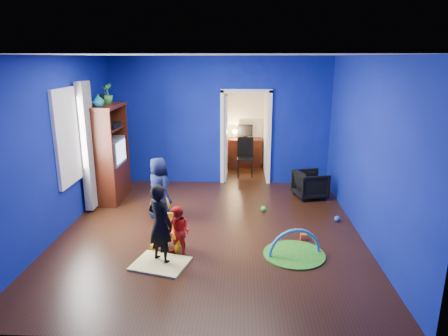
{
  "coord_description": "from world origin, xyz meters",
  "views": [
    {
      "loc": [
        0.52,
        -6.27,
        2.87
      ],
      "look_at": [
        0.21,
        0.4,
        1.01
      ],
      "focal_mm": 32.0,
      "sensor_mm": 36.0,
      "label": 1
    }
  ],
  "objects_px": {
    "child_navy": "(159,189)",
    "hopper_ball": "(160,204)",
    "toddler_red": "(179,232)",
    "child_black": "(160,224)",
    "tv_armoire": "(108,153)",
    "play_mat": "(294,254)",
    "folding_chair": "(245,158)",
    "armchair": "(310,184)",
    "vase": "(98,100)",
    "kid_chair": "(171,235)",
    "study_desk": "(245,152)",
    "crt_tv": "(110,151)"
  },
  "relations": [
    {
      "from": "child_navy",
      "to": "hopper_ball",
      "type": "height_order",
      "value": "child_navy"
    },
    {
      "from": "child_navy",
      "to": "toddler_red",
      "type": "bearing_deg",
      "value": 159.45
    },
    {
      "from": "child_black",
      "to": "tv_armoire",
      "type": "bearing_deg",
      "value": -24.5
    },
    {
      "from": "child_navy",
      "to": "play_mat",
      "type": "relative_size",
      "value": 1.26
    },
    {
      "from": "folding_chair",
      "to": "hopper_ball",
      "type": "bearing_deg",
      "value": -122.09
    },
    {
      "from": "armchair",
      "to": "vase",
      "type": "relative_size",
      "value": 2.67
    },
    {
      "from": "toddler_red",
      "to": "folding_chair",
      "type": "bearing_deg",
      "value": 101.99
    },
    {
      "from": "armchair",
      "to": "vase",
      "type": "xyz_separation_m",
      "value": [
        -4.17,
        -0.57,
        1.79
      ]
    },
    {
      "from": "vase",
      "to": "child_navy",
      "type": "bearing_deg",
      "value": -30.75
    },
    {
      "from": "armchair",
      "to": "folding_chair",
      "type": "xyz_separation_m",
      "value": [
        -1.37,
        1.52,
        0.18
      ]
    },
    {
      "from": "armchair",
      "to": "play_mat",
      "type": "xyz_separation_m",
      "value": [
        -0.65,
        -2.6,
        -0.27
      ]
    },
    {
      "from": "hopper_ball",
      "to": "kid_chair",
      "type": "xyz_separation_m",
      "value": [
        0.47,
        -1.44,
        0.07
      ]
    },
    {
      "from": "kid_chair",
      "to": "study_desk",
      "type": "bearing_deg",
      "value": 89.75
    },
    {
      "from": "armchair",
      "to": "toddler_red",
      "type": "height_order",
      "value": "toddler_red"
    },
    {
      "from": "crt_tv",
      "to": "folding_chair",
      "type": "bearing_deg",
      "value": 32.86
    },
    {
      "from": "armchair",
      "to": "kid_chair",
      "type": "height_order",
      "value": "armchair"
    },
    {
      "from": "toddler_red",
      "to": "study_desk",
      "type": "height_order",
      "value": "toddler_red"
    },
    {
      "from": "child_navy",
      "to": "armchair",
      "type": "bearing_deg",
      "value": -108.69
    },
    {
      "from": "study_desk",
      "to": "folding_chair",
      "type": "relative_size",
      "value": 0.96
    },
    {
      "from": "play_mat",
      "to": "child_navy",
      "type": "bearing_deg",
      "value": 150.64
    },
    {
      "from": "crt_tv",
      "to": "folding_chair",
      "type": "height_order",
      "value": "crt_tv"
    },
    {
      "from": "crt_tv",
      "to": "play_mat",
      "type": "xyz_separation_m",
      "value": [
        3.49,
        -2.33,
        -1.01
      ]
    },
    {
      "from": "folding_chair",
      "to": "crt_tv",
      "type": "bearing_deg",
      "value": -147.14
    },
    {
      "from": "toddler_red",
      "to": "tv_armoire",
      "type": "xyz_separation_m",
      "value": [
        -1.81,
        2.43,
        0.59
      ]
    },
    {
      "from": "toddler_red",
      "to": "kid_chair",
      "type": "height_order",
      "value": "toddler_red"
    },
    {
      "from": "child_navy",
      "to": "folding_chair",
      "type": "distance_m",
      "value": 3.23
    },
    {
      "from": "toddler_red",
      "to": "kid_chair",
      "type": "distance_m",
      "value": 0.29
    },
    {
      "from": "child_black",
      "to": "tv_armoire",
      "type": "xyz_separation_m",
      "value": [
        -1.58,
        2.6,
        0.39
      ]
    },
    {
      "from": "child_navy",
      "to": "crt_tv",
      "type": "distance_m",
      "value": 1.65
    },
    {
      "from": "play_mat",
      "to": "tv_armoire",
      "type": "bearing_deg",
      "value": 146.62
    },
    {
      "from": "child_black",
      "to": "study_desk",
      "type": "distance_m",
      "value": 5.49
    },
    {
      "from": "vase",
      "to": "study_desk",
      "type": "distance_m",
      "value": 4.48
    },
    {
      "from": "child_black",
      "to": "crt_tv",
      "type": "relative_size",
      "value": 1.68
    },
    {
      "from": "child_navy",
      "to": "crt_tv",
      "type": "bearing_deg",
      "value": 6.43
    },
    {
      "from": "armchair",
      "to": "toddler_red",
      "type": "bearing_deg",
      "value": 123.2
    },
    {
      "from": "crt_tv",
      "to": "hopper_ball",
      "type": "relative_size",
      "value": 1.89
    },
    {
      "from": "child_black",
      "to": "tv_armoire",
      "type": "relative_size",
      "value": 0.6
    },
    {
      "from": "study_desk",
      "to": "kid_chair",
      "type": "bearing_deg",
      "value": -103.02
    },
    {
      "from": "armchair",
      "to": "folding_chair",
      "type": "bearing_deg",
      "value": 26.45
    },
    {
      "from": "study_desk",
      "to": "folding_chair",
      "type": "distance_m",
      "value": 0.96
    },
    {
      "from": "child_black",
      "to": "kid_chair",
      "type": "bearing_deg",
      "value": -67.68
    },
    {
      "from": "play_mat",
      "to": "study_desk",
      "type": "relative_size",
      "value": 1.05
    },
    {
      "from": "hopper_ball",
      "to": "study_desk",
      "type": "xyz_separation_m",
      "value": [
        1.62,
        3.54,
        0.19
      ]
    },
    {
      "from": "vase",
      "to": "hopper_ball",
      "type": "bearing_deg",
      "value": -22.3
    },
    {
      "from": "toddler_red",
      "to": "folding_chair",
      "type": "distance_m",
      "value": 4.33
    },
    {
      "from": "child_navy",
      "to": "toddler_red",
      "type": "height_order",
      "value": "child_navy"
    },
    {
      "from": "hopper_ball",
      "to": "kid_chair",
      "type": "relative_size",
      "value": 0.74
    },
    {
      "from": "play_mat",
      "to": "child_black",
      "type": "bearing_deg",
      "value": -171.96
    },
    {
      "from": "tv_armoire",
      "to": "study_desk",
      "type": "relative_size",
      "value": 2.23
    },
    {
      "from": "study_desk",
      "to": "folding_chair",
      "type": "xyz_separation_m",
      "value": [
        0.0,
        -0.96,
        0.09
      ]
    }
  ]
}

